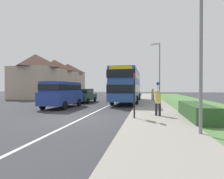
% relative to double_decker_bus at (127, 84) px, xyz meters
% --- Properties ---
extents(ground_plane, '(120.00, 120.00, 0.00)m').
position_rel_double_decker_bus_xyz_m(ground_plane, '(-1.47, -11.16, -2.14)').
color(ground_plane, '#38383D').
extents(lane_marking_centre, '(0.14, 60.00, 0.01)m').
position_rel_double_decker_bus_xyz_m(lane_marking_centre, '(-1.47, -3.16, -2.14)').
color(lane_marking_centre, silver).
rests_on(lane_marking_centre, ground_plane).
extents(pavement_near_side, '(3.20, 68.00, 0.12)m').
position_rel_double_decker_bus_xyz_m(pavement_near_side, '(2.73, -5.16, -2.08)').
color(pavement_near_side, gray).
rests_on(pavement_near_side, ground_plane).
extents(grass_verge_seaward, '(6.00, 68.00, 0.08)m').
position_rel_double_decker_bus_xyz_m(grass_verge_seaward, '(7.03, -5.16, -2.10)').
color(grass_verge_seaward, '#517F42').
rests_on(grass_verge_seaward, ground_plane).
extents(roadside_hedge, '(1.10, 4.31, 0.90)m').
position_rel_double_decker_bus_xyz_m(roadside_hedge, '(4.83, -10.49, -1.69)').
color(roadside_hedge, '#2D5128').
rests_on(roadside_hedge, ground_plane).
extents(double_decker_bus, '(2.80, 11.39, 3.70)m').
position_rel_double_decker_bus_xyz_m(double_decker_bus, '(0.00, 0.00, 0.00)').
color(double_decker_bus, '#284C93').
rests_on(double_decker_bus, ground_plane).
extents(parked_van_blue, '(2.11, 4.94, 2.26)m').
position_rel_double_decker_bus_xyz_m(parked_van_blue, '(-5.10, -6.30, -0.80)').
color(parked_van_blue, navy).
rests_on(parked_van_blue, ground_plane).
extents(parked_car_dark_green, '(1.89, 4.49, 1.63)m').
position_rel_double_decker_bus_xyz_m(parked_car_dark_green, '(-5.00, -0.82, -1.24)').
color(parked_car_dark_green, '#19472D').
rests_on(parked_car_dark_green, ground_plane).
extents(pedestrian_at_stop, '(0.34, 0.34, 1.67)m').
position_rel_double_decker_bus_xyz_m(pedestrian_at_stop, '(2.85, -10.01, -1.17)').
color(pedestrian_at_stop, '#23232D').
rests_on(pedestrian_at_stop, ground_plane).
extents(pedestrian_walking_away, '(0.34, 0.34, 1.67)m').
position_rel_double_decker_bus_xyz_m(pedestrian_walking_away, '(3.03, 3.04, -1.17)').
color(pedestrian_walking_away, '#23232D').
rests_on(pedestrian_walking_away, ground_plane).
extents(bus_stop_sign, '(0.09, 0.52, 2.60)m').
position_rel_double_decker_bus_xyz_m(bus_stop_sign, '(1.53, -11.11, -0.60)').
color(bus_stop_sign, black).
rests_on(bus_stop_sign, ground_plane).
extents(cycle_route_sign, '(0.44, 0.08, 2.52)m').
position_rel_double_decker_bus_xyz_m(cycle_route_sign, '(3.71, 3.61, -0.72)').
color(cycle_route_sign, slate).
rests_on(cycle_route_sign, ground_plane).
extents(street_lamp_near, '(1.14, 0.20, 7.45)m').
position_rel_double_decker_bus_xyz_m(street_lamp_near, '(4.00, -13.92, 2.13)').
color(street_lamp_near, slate).
rests_on(street_lamp_near, ground_plane).
extents(street_lamp_mid, '(1.14, 0.20, 7.01)m').
position_rel_double_decker_bus_xyz_m(street_lamp_mid, '(3.62, 0.94, 1.91)').
color(street_lamp_mid, slate).
rests_on(street_lamp_mid, ground_plane).
extents(house_terrace_far_side, '(6.15, 17.45, 7.08)m').
position_rel_double_decker_bus_xyz_m(house_terrace_far_side, '(-15.14, 10.45, 1.40)').
color(house_terrace_far_side, tan).
rests_on(house_terrace_far_side, ground_plane).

